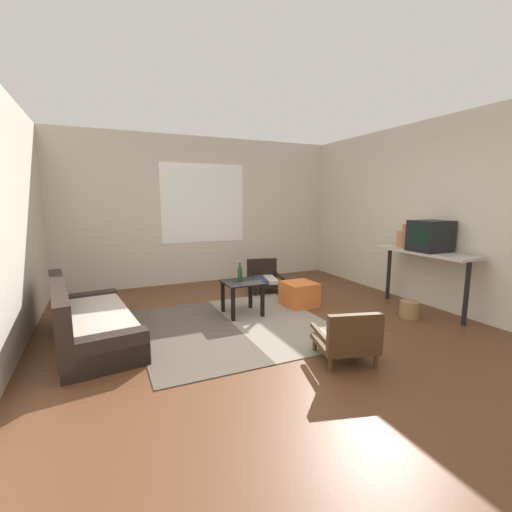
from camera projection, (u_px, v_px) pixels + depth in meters
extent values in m
plane|color=#56331E|center=(277.00, 336.00, 4.00)|extent=(7.80, 7.80, 0.00)
cube|color=beige|center=(203.00, 211.00, 6.54)|extent=(5.60, 0.12, 2.70)
cube|color=white|center=(203.00, 203.00, 6.46)|extent=(1.58, 0.01, 1.45)
cube|color=beige|center=(427.00, 214.00, 5.13)|extent=(0.12, 6.60, 2.70)
cube|color=#4C4238|center=(190.00, 333.00, 4.09)|extent=(1.14, 2.25, 0.01)
cube|color=gray|center=(275.00, 319.00, 4.55)|extent=(1.14, 2.25, 0.01)
cube|color=black|center=(95.00, 331.00, 3.86)|extent=(0.99, 1.92, 0.22)
cube|color=#B2A899|center=(97.00, 317.00, 3.85)|extent=(0.86, 1.73, 0.10)
cube|color=black|center=(60.00, 311.00, 3.65)|extent=(0.37, 1.84, 0.58)
cube|color=black|center=(86.00, 306.00, 4.55)|extent=(0.78, 0.28, 0.35)
cube|color=black|center=(106.00, 354.00, 3.15)|extent=(0.78, 0.28, 0.35)
cube|color=black|center=(242.00, 282.00, 4.68)|extent=(0.50, 0.49, 0.02)
cube|color=black|center=(223.00, 297.00, 4.82)|extent=(0.04, 0.04, 0.45)
cube|color=black|center=(250.00, 293.00, 4.98)|extent=(0.04, 0.04, 0.45)
cube|color=black|center=(233.00, 305.00, 4.45)|extent=(0.04, 0.04, 0.45)
cube|color=black|center=(262.00, 301.00, 4.62)|extent=(0.04, 0.04, 0.45)
cylinder|color=black|center=(282.00, 290.00, 5.77)|extent=(0.04, 0.04, 0.12)
cylinder|color=black|center=(255.00, 292.00, 5.68)|extent=(0.04, 0.04, 0.12)
cylinder|color=black|center=(274.00, 283.00, 6.26)|extent=(0.04, 0.04, 0.12)
cylinder|color=black|center=(250.00, 285.00, 6.17)|extent=(0.04, 0.04, 0.12)
cube|color=black|center=(265.00, 283.00, 5.95)|extent=(0.65, 0.69, 0.05)
cube|color=beige|center=(271.00, 279.00, 5.94)|extent=(0.29, 0.55, 0.06)
cube|color=#2D3856|center=(260.00, 280.00, 5.91)|extent=(0.29, 0.55, 0.06)
cube|color=black|center=(262.00, 268.00, 6.17)|extent=(0.53, 0.18, 0.35)
cube|color=black|center=(279.00, 275.00, 5.98)|extent=(0.17, 0.58, 0.04)
cube|color=black|center=(251.00, 277.00, 5.89)|extent=(0.17, 0.58, 0.04)
cylinder|color=#472D19|center=(315.00, 345.00, 3.60)|extent=(0.04, 0.04, 0.14)
cylinder|color=#472D19|center=(355.00, 342.00, 3.67)|extent=(0.04, 0.04, 0.14)
cylinder|color=#472D19|center=(330.00, 365.00, 3.17)|extent=(0.04, 0.04, 0.14)
cylinder|color=#472D19|center=(376.00, 361.00, 3.23)|extent=(0.04, 0.04, 0.14)
cube|color=#472D19|center=(344.00, 343.00, 3.40)|extent=(0.65, 0.64, 0.05)
cube|color=silver|center=(335.00, 338.00, 3.40)|extent=(0.29, 0.49, 0.06)
cube|color=black|center=(352.00, 337.00, 3.42)|extent=(0.29, 0.49, 0.06)
cube|color=#472D19|center=(355.00, 333.00, 3.14)|extent=(0.53, 0.21, 0.35)
cube|color=#472D19|center=(321.00, 334.00, 3.34)|extent=(0.18, 0.52, 0.04)
cube|color=#472D19|center=(368.00, 331.00, 3.42)|extent=(0.18, 0.52, 0.04)
cube|color=#D1662D|center=(299.00, 294.00, 5.13)|extent=(0.47, 0.47, 0.35)
cube|color=#B2AD9E|center=(425.00, 252.00, 4.80)|extent=(0.45, 1.40, 0.04)
cylinder|color=black|center=(466.00, 293.00, 4.30)|extent=(0.06, 0.06, 0.82)
cylinder|color=black|center=(389.00, 273.00, 5.45)|extent=(0.06, 0.06, 0.82)
cube|color=black|center=(430.00, 236.00, 4.71)|extent=(0.47, 0.43, 0.42)
cube|color=black|center=(418.00, 235.00, 4.62)|extent=(0.01, 0.33, 0.30)
cylinder|color=#A87047|center=(404.00, 239.00, 5.13)|extent=(0.21, 0.21, 0.23)
cylinder|color=#A87047|center=(405.00, 228.00, 5.10)|extent=(0.08, 0.08, 0.11)
cylinder|color=#194723|center=(240.00, 274.00, 4.73)|extent=(0.06, 0.06, 0.19)
cylinder|color=#194723|center=(240.00, 265.00, 4.71)|extent=(0.03, 0.03, 0.06)
cylinder|color=olive|center=(409.00, 309.00, 4.63)|extent=(0.25, 0.25, 0.22)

